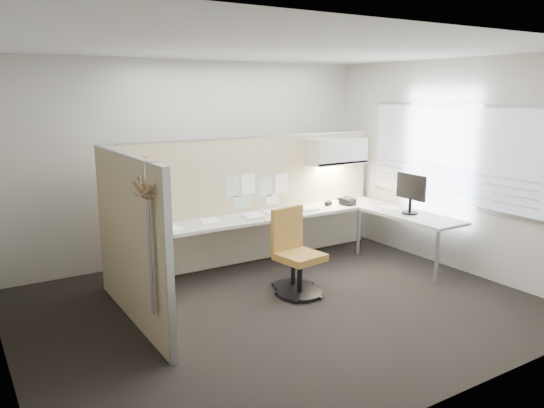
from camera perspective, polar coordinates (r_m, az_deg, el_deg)
floor at (r=6.09m, az=0.78°, el=-10.96°), size 5.50×4.50×0.01m
ceiling at (r=5.62m, az=0.86°, el=16.46°), size 5.50×4.50×0.01m
wall_back at (r=7.65m, az=-8.41°, el=4.61°), size 5.50×0.02×2.80m
wall_front at (r=4.03m, az=18.51°, el=-2.55°), size 5.50×0.02×2.80m
wall_right at (r=7.53m, az=18.72°, el=3.98°), size 0.02×4.50×2.80m
window_pane at (r=7.49m, az=18.67°, el=5.10°), size 0.01×2.80×1.30m
partition_back at (r=7.41m, az=-2.35°, el=0.37°), size 4.10×0.06×1.75m
partition_left at (r=5.63m, az=-15.02°, el=-3.81°), size 0.06×2.20×1.75m
desk at (r=7.27m, az=2.13°, el=-2.06°), size 4.00×2.07×0.73m
overhead_bin at (r=7.89m, az=6.95°, el=5.68°), size 0.90×0.36×0.38m
task_light_strip at (r=7.92m, az=6.91°, el=4.17°), size 0.60×0.06×0.02m
pinned_papers at (r=7.39m, az=-1.70°, el=1.59°), size 1.01×0.00×0.47m
poster at (r=6.65m, az=-14.32°, el=3.43°), size 0.28×0.00×0.35m
chair_left at (r=6.28m, az=2.55°, el=-5.54°), size 0.54×0.56×1.02m
chair_right at (r=6.53m, az=2.05°, el=-5.32°), size 0.49×0.51×0.91m
monitor at (r=7.42m, az=14.70°, el=1.34°), size 0.22×0.52×0.54m
phone at (r=7.89m, az=8.12°, el=0.28°), size 0.25×0.24×0.12m
stapler at (r=7.89m, az=6.03°, el=0.14°), size 0.14×0.09×0.05m
tape_dispenser at (r=7.81m, az=6.08°, el=0.05°), size 0.11×0.08×0.06m
coat_hook at (r=4.74m, az=-13.45°, el=0.06°), size 0.18×0.46×1.38m
paper_stack_0 at (r=6.53m, az=-10.84°, el=-2.63°), size 0.27×0.33×0.02m
paper_stack_1 at (r=6.85m, az=-6.78°, el=-1.83°), size 0.29×0.35×0.02m
paper_stack_2 at (r=6.99m, az=-2.13°, el=-1.35°), size 0.26×0.32×0.05m
paper_stack_3 at (r=7.33m, az=0.15°, el=-0.84°), size 0.24×0.30×0.02m
paper_stack_4 at (r=7.53m, az=3.75°, el=-0.48°), size 0.23×0.30×0.03m
paper_stack_5 at (r=7.77m, az=12.65°, el=-0.39°), size 0.27×0.33×0.02m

